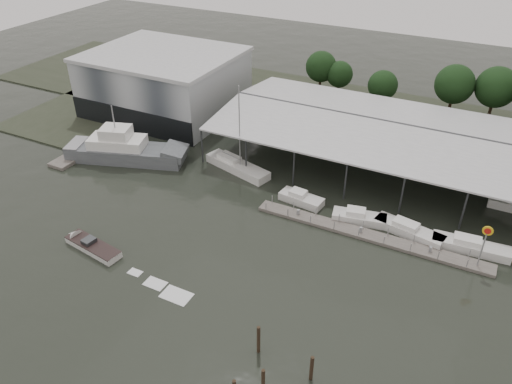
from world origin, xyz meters
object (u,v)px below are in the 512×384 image
at_px(speedboat_underway, 89,245).
at_px(shell_fuel_sign, 485,239).
at_px(grey_trawler, 126,150).
at_px(white_sailboat, 237,166).

bearing_deg(speedboat_underway, shell_fuel_sign, -149.46).
height_order(grey_trawler, white_sailboat, white_sailboat).
bearing_deg(grey_trawler, speedboat_underway, -80.99).
relative_size(shell_fuel_sign, white_sailboat, 0.42).
xyz_separation_m(shell_fuel_sign, white_sailboat, (-33.42, 6.75, -3.28)).
distance_m(grey_trawler, speedboat_underway, 20.82).
height_order(grey_trawler, speedboat_underway, grey_trawler).
relative_size(grey_trawler, white_sailboat, 1.40).
distance_m(shell_fuel_sign, grey_trawler, 49.57).
distance_m(shell_fuel_sign, white_sailboat, 34.25).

